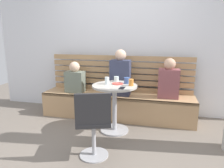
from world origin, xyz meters
The scene contains 15 objects.
ground centered at (0.00, 0.00, 0.00)m, with size 8.00×8.00×0.00m, color #70665B.
back_wall centered at (0.00, 1.64, 1.45)m, with size 5.20×0.10×2.90m, color silver.
booth_bench centered at (0.00, 1.20, 0.22)m, with size 2.70×0.52×0.44m.
booth_backrest centered at (0.00, 1.44, 0.78)m, with size 2.65×0.04×0.67m.
cafe_table centered at (0.09, 0.65, 0.52)m, with size 0.68×0.68×0.74m.
white_chair centered at (0.02, -0.16, 0.46)m, with size 0.51×0.51×0.85m.
person_adult centered at (0.07, 1.17, 0.80)m, with size 0.34×0.22×0.80m.
person_child_left centered at (-0.79, 1.19, 0.68)m, with size 0.34×0.22×0.56m.
person_child_middle centered at (0.88, 1.21, 0.74)m, with size 0.34×0.22×0.67m.
cup_tumbler_orange centered at (0.33, 0.66, 0.79)m, with size 0.07×0.07×0.10m, color orange.
cup_mug_blue centered at (0.25, 0.79, 0.79)m, with size 0.08×0.08×0.10m, color #3D5B9E.
cup_glass_short centered at (0.05, 0.91, 0.78)m, with size 0.08×0.08×0.08m, color silver.
cup_water_clear centered at (-0.04, 0.68, 0.80)m, with size 0.07×0.07×0.11m, color white.
plate_small centered at (0.12, 0.72, 0.75)m, with size 0.17×0.17×0.01m, color #DB4C42.
phone_on_table centered at (0.23, 0.48, 0.74)m, with size 0.07×0.14×0.01m, color black.
Camera 1 is at (0.78, -2.35, 1.46)m, focal length 33.75 mm.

